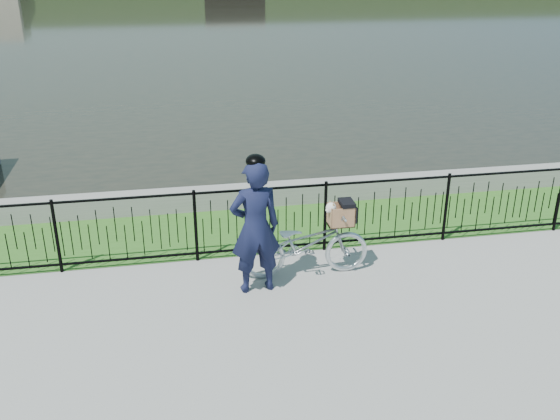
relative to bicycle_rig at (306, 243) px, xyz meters
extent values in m
plane|color=gray|center=(-0.54, -0.89, -0.50)|extent=(120.00, 120.00, 0.00)
cube|color=#30631F|center=(-0.54, 1.71, -0.50)|extent=(60.00, 2.00, 0.01)
plane|color=black|center=(-0.54, 32.11, -0.50)|extent=(120.00, 120.00, 0.00)
cube|color=gray|center=(-0.54, 2.71, -0.30)|extent=(60.00, 0.30, 0.40)
imported|color=silver|center=(-0.01, 0.00, -0.01)|extent=(1.86, 0.65, 0.98)
cube|color=black|center=(0.51, 0.00, 0.26)|extent=(0.38, 0.18, 0.02)
cube|color=#996947|center=(0.51, 0.00, 0.26)|extent=(0.35, 0.28, 0.01)
cube|color=#996947|center=(0.51, 0.13, 0.41)|extent=(0.35, 0.02, 0.30)
cube|color=#996947|center=(0.51, -0.13, 0.41)|extent=(0.35, 0.01, 0.30)
cube|color=#996947|center=(0.67, 0.00, 0.41)|extent=(0.02, 0.28, 0.30)
cube|color=#996947|center=(0.34, 0.00, 0.41)|extent=(0.01, 0.28, 0.30)
cube|color=black|center=(0.58, 0.00, 0.59)|extent=(0.19, 0.30, 0.06)
cube|color=black|center=(0.69, 0.00, 0.44)|extent=(0.02, 0.30, 0.24)
ellipsoid|color=silver|center=(0.49, 0.00, 0.39)|extent=(0.31, 0.22, 0.20)
sphere|color=silver|center=(0.35, -0.02, 0.54)|extent=(0.15, 0.15, 0.15)
sphere|color=silver|center=(0.30, -0.04, 0.51)|extent=(0.07, 0.07, 0.07)
sphere|color=black|center=(0.28, -0.05, 0.50)|extent=(0.02, 0.02, 0.02)
cone|color=olive|center=(0.35, 0.04, 0.60)|extent=(0.06, 0.08, 0.08)
cone|color=olive|center=(0.37, -0.06, 0.60)|extent=(0.06, 0.08, 0.08)
imported|color=#121633|center=(-0.78, -0.30, 0.45)|extent=(0.74, 0.53, 1.90)
ellipsoid|color=black|center=(-0.78, -0.30, 1.38)|extent=(0.26, 0.29, 0.18)
camera|label=1|loc=(-1.83, -7.86, 3.98)|focal=40.00mm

